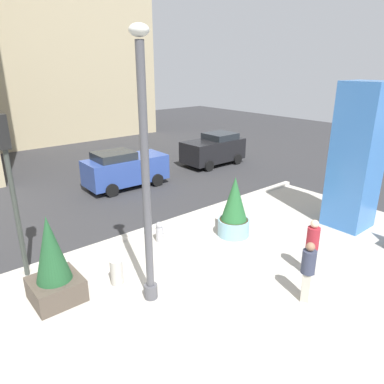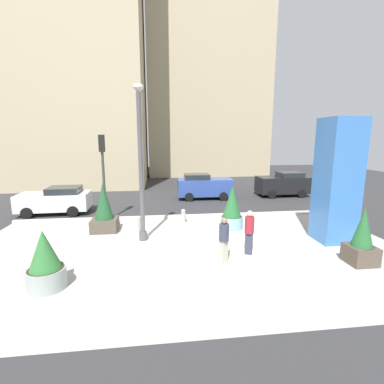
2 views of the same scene
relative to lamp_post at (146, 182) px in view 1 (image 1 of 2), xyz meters
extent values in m
plane|color=#2D2D30|center=(1.85, 4.32, -3.29)|extent=(60.00, 60.00, 0.00)
cube|color=#ADA89E|center=(1.85, -1.68, -3.29)|extent=(18.00, 10.00, 0.02)
cube|color=#B7B2A8|center=(1.85, 3.44, -3.21)|extent=(18.00, 0.24, 0.16)
cylinder|color=#4C4C51|center=(0.00, 0.00, -3.09)|extent=(0.36, 0.36, 0.40)
cylinder|color=#4C4C51|center=(0.00, 0.00, -0.08)|extent=(0.20, 0.20, 6.42)
ellipsoid|color=silver|center=(0.00, 0.00, 3.31)|extent=(0.44, 0.44, 0.28)
cube|color=#3870BC|center=(8.46, -1.04, -0.59)|extent=(1.48, 1.48, 5.40)
cube|color=#4C4238|center=(-1.95, 1.55, -2.97)|extent=(1.25, 1.25, 0.63)
cylinder|color=#382819|center=(-1.95, 1.55, -2.68)|extent=(1.18, 1.18, 0.04)
cone|color=#1E4C28|center=(-1.95, 1.55, -1.76)|extent=(0.90, 0.90, 1.79)
cylinder|color=#7AA8B7|center=(4.41, 1.18, -2.97)|extent=(1.14, 1.14, 0.63)
cylinder|color=#382819|center=(4.41, 1.18, -2.68)|extent=(1.05, 1.05, 0.04)
cone|color=#235B2D|center=(4.41, 1.18, -1.85)|extent=(0.94, 0.94, 1.61)
cylinder|color=#99999E|center=(2.05, 2.51, -3.01)|extent=(0.26, 0.26, 0.55)
sphere|color=#99999E|center=(2.05, 2.51, -2.66)|extent=(0.24, 0.24, 0.24)
cylinder|color=#99999E|center=(2.22, 2.51, -2.98)|extent=(0.12, 0.10, 0.10)
cylinder|color=#B2ADA3|center=(-0.37, 1.18, -2.91)|extent=(0.36, 0.36, 0.75)
cylinder|color=#333833|center=(-2.21, 3.31, -1.37)|extent=(0.14, 0.14, 3.83)
cube|color=black|center=(-2.21, 3.31, 0.99)|extent=(0.28, 0.32, 0.90)
cube|color=#2D4793|center=(4.25, 8.53, -2.39)|extent=(4.16, 1.86, 1.25)
cube|color=#1E2328|center=(3.63, 8.55, -1.57)|extent=(1.89, 1.59, 0.38)
cylinder|color=black|center=(5.55, 9.37, -2.97)|extent=(0.65, 0.24, 0.64)
cylinder|color=black|center=(5.50, 7.62, -2.97)|extent=(0.65, 0.24, 0.64)
cylinder|color=black|center=(2.99, 9.44, -2.97)|extent=(0.65, 0.24, 0.64)
cylinder|color=black|center=(2.95, 7.69, -2.97)|extent=(0.65, 0.24, 0.64)
cube|color=black|center=(10.56, 8.84, -2.38)|extent=(3.93, 1.90, 1.27)
cube|color=#1E2328|center=(11.14, 8.84, -1.56)|extent=(1.78, 1.66, 0.37)
cylinder|color=black|center=(9.35, 7.89, -2.97)|extent=(0.64, 0.22, 0.64)
cylinder|color=black|center=(9.33, 9.76, -2.97)|extent=(0.64, 0.22, 0.64)
cylinder|color=black|center=(11.78, 7.91, -2.97)|extent=(0.64, 0.22, 0.64)
cylinder|color=black|center=(11.76, 9.78, -2.97)|extent=(0.64, 0.22, 0.64)
cube|color=#B2AD9E|center=(3.07, -2.70, -2.86)|extent=(0.34, 0.32, 0.84)
cylinder|color=#33384C|center=(3.07, -2.70, -2.13)|extent=(0.50, 0.50, 0.63)
sphere|color=#8C664C|center=(3.07, -2.70, -1.69)|extent=(0.23, 0.23, 0.23)
cube|color=#33384C|center=(4.23, -2.09, -2.85)|extent=(0.34, 0.30, 0.88)
cylinder|color=maroon|center=(4.23, -2.09, -2.07)|extent=(0.48, 0.48, 0.66)
sphere|color=beige|center=(4.23, -2.09, -1.62)|extent=(0.24, 0.24, 0.24)
camera|label=1|loc=(-4.36, -6.91, 2.65)|focal=33.44mm
camera|label=2|loc=(0.74, -12.24, 1.23)|focal=26.23mm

